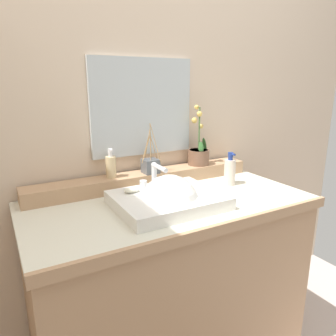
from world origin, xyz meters
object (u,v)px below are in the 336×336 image
object	(u,v)px
potted_plant	(199,154)
reed_diffuser	(150,166)
lotion_bottle	(230,171)
sink_basin	(169,202)
soap_bar	(132,190)
soap_dispenser	(111,166)

from	to	relation	value
potted_plant	reed_diffuser	xyz separation A→B (m)	(-0.31, -0.02, -0.02)
lotion_bottle	reed_diffuser	bearing A→B (deg)	153.79
sink_basin	lotion_bottle	world-z (taller)	lotion_bottle
soap_bar	potted_plant	distance (m)	0.54
soap_dispenser	reed_diffuser	world-z (taller)	reed_diffuser
sink_basin	potted_plant	size ratio (longest dim) A/B	1.36
reed_diffuser	potted_plant	bearing A→B (deg)	4.51
soap_dispenser	sink_basin	bearing A→B (deg)	-66.06
sink_basin	reed_diffuser	world-z (taller)	reed_diffuser
soap_bar	lotion_bottle	bearing A→B (deg)	0.71
soap_dispenser	reed_diffuser	size ratio (longest dim) A/B	0.56
potted_plant	lotion_bottle	bearing A→B (deg)	-74.98
lotion_bottle	potted_plant	bearing A→B (deg)	105.02
sink_basin	soap_bar	distance (m)	0.17
sink_basin	lotion_bottle	bearing A→B (deg)	15.27
potted_plant	reed_diffuser	world-z (taller)	potted_plant
sink_basin	potted_plant	bearing A→B (deg)	40.87
reed_diffuser	sink_basin	bearing A→B (deg)	-101.42
soap_dispenser	lotion_bottle	xyz separation A→B (m)	(0.56, -0.20, -0.05)
soap_dispenser	lotion_bottle	size ratio (longest dim) A/B	0.83
sink_basin	soap_bar	bearing A→B (deg)	138.27
sink_basin	potted_plant	xyz separation A→B (m)	(0.37, 0.32, 0.11)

